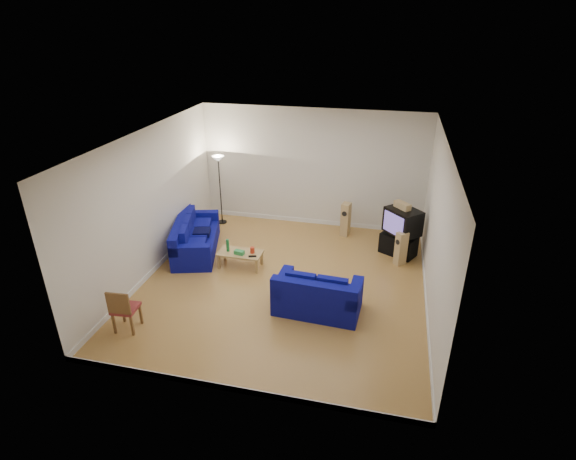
% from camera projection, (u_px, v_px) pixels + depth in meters
% --- Properties ---
extents(room, '(6.01, 6.51, 3.21)m').
position_uv_depth(room, '(284.00, 219.00, 9.16)').
color(room, olive).
rests_on(room, ground).
extents(sofa_three_seat, '(1.49, 2.33, 0.83)m').
position_uv_depth(sofa_three_seat, '(194.00, 240.00, 11.04)').
color(sofa_three_seat, '#000176').
rests_on(sofa_three_seat, ground).
extents(sofa_loveseat, '(1.71, 1.02, 0.83)m').
position_uv_depth(sofa_loveseat, '(317.00, 298.00, 8.75)').
color(sofa_loveseat, '#000176').
rests_on(sofa_loveseat, ground).
extents(coffee_table, '(1.02, 0.51, 0.37)m').
position_uv_depth(coffee_table, '(240.00, 254.00, 10.35)').
color(coffee_table, tan).
rests_on(coffee_table, ground).
extents(bottle, '(0.09, 0.09, 0.30)m').
position_uv_depth(bottle, '(228.00, 245.00, 10.31)').
color(bottle, '#197233').
rests_on(bottle, coffee_table).
extents(tissue_box, '(0.24, 0.16, 0.09)m').
position_uv_depth(tissue_box, '(239.00, 252.00, 10.22)').
color(tissue_box, green).
rests_on(tissue_box, coffee_table).
extents(red_canister, '(0.10, 0.10, 0.14)m').
position_uv_depth(red_canister, '(252.00, 250.00, 10.27)').
color(red_canister, red).
rests_on(red_canister, coffee_table).
extents(remote, '(0.19, 0.11, 0.02)m').
position_uv_depth(remote, '(252.00, 256.00, 10.13)').
color(remote, black).
rests_on(remote, coffee_table).
extents(tv_stand, '(0.95, 0.80, 0.51)m').
position_uv_depth(tv_stand, '(398.00, 245.00, 10.92)').
color(tv_stand, black).
rests_on(tv_stand, ground).
extents(av_receiver, '(0.49, 0.44, 0.10)m').
position_uv_depth(av_receiver, '(399.00, 233.00, 10.80)').
color(av_receiver, black).
rests_on(av_receiver, tv_stand).
extents(television, '(0.96, 0.96, 0.61)m').
position_uv_depth(television, '(403.00, 221.00, 10.57)').
color(television, black).
rests_on(television, av_receiver).
extents(centre_speaker, '(0.42, 0.43, 0.15)m').
position_uv_depth(centre_speaker, '(402.00, 205.00, 10.47)').
color(centre_speaker, tan).
rests_on(centre_speaker, television).
extents(speaker_left, '(0.26, 0.31, 0.90)m').
position_uv_depth(speaker_left, '(346.00, 219.00, 11.79)').
color(speaker_left, tan).
rests_on(speaker_left, ground).
extents(speaker_right, '(0.31, 0.30, 0.82)m').
position_uv_depth(speaker_right, '(401.00, 248.00, 10.40)').
color(speaker_right, tan).
rests_on(speaker_right, ground).
extents(floor_lamp, '(0.33, 0.33, 1.93)m').
position_uv_depth(floor_lamp, '(219.00, 168.00, 12.01)').
color(floor_lamp, black).
rests_on(floor_lamp, ground).
extents(dining_chair, '(0.46, 0.46, 0.90)m').
position_uv_depth(dining_chair, '(123.00, 308.00, 8.13)').
color(dining_chair, brown).
rests_on(dining_chair, ground).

